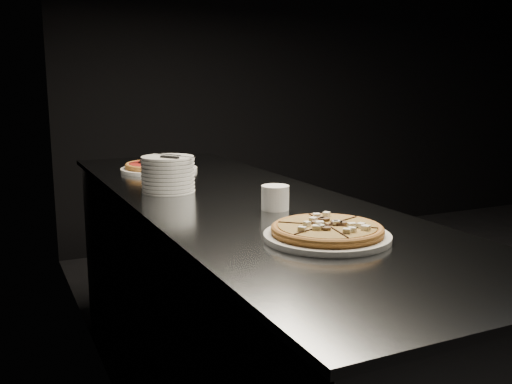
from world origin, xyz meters
name	(u,v)px	position (x,y,z in m)	size (l,w,h in m)	color
wall_left	(124,57)	(-2.50, 0.00, 1.40)	(0.02, 5.00, 2.80)	black
wall_back	(343,73)	(0.00, 2.50, 1.40)	(5.00, 0.02, 2.80)	black
counter	(234,316)	(-2.13, 0.00, 0.46)	(0.74, 2.44, 0.92)	slate
pizza_mushroom	(327,232)	(-2.14, -0.64, 0.94)	(0.38, 0.38, 0.04)	white
pizza_tomato	(159,167)	(-2.21, 0.68, 0.94)	(0.39, 0.39, 0.04)	white
plate_stack	(168,174)	(-2.32, 0.19, 0.99)	(0.19, 0.19, 0.13)	white
cutlery	(171,156)	(-2.31, 0.17, 1.05)	(0.10, 0.20, 0.01)	silver
ramekin	(275,197)	(-2.10, -0.26, 0.96)	(0.09, 0.09, 0.08)	silver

